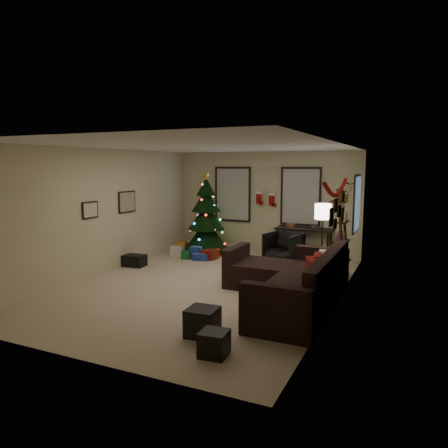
% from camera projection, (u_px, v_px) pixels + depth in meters
% --- Properties ---
extents(floor, '(7.00, 7.00, 0.00)m').
position_uv_depth(floor, '(207.00, 285.00, 8.30)').
color(floor, beige).
rests_on(floor, ground).
extents(ceiling, '(7.00, 7.00, 0.00)m').
position_uv_depth(ceiling, '(206.00, 146.00, 7.92)').
color(ceiling, white).
rests_on(ceiling, floor).
extents(wall_back, '(5.00, 0.00, 5.00)m').
position_uv_depth(wall_back, '(266.00, 203.00, 11.26)').
color(wall_back, beige).
rests_on(wall_back, floor).
extents(wall_front, '(5.00, 0.00, 5.00)m').
position_uv_depth(wall_front, '(71.00, 251.00, 4.96)').
color(wall_front, beige).
rests_on(wall_front, floor).
extents(wall_left, '(0.00, 7.00, 7.00)m').
position_uv_depth(wall_left, '(104.00, 211.00, 9.15)').
color(wall_left, beige).
rests_on(wall_left, floor).
extents(wall_right, '(0.00, 7.00, 7.00)m').
position_uv_depth(wall_right, '(339.00, 225.00, 7.08)').
color(wall_right, beige).
rests_on(wall_right, floor).
extents(window_back_left, '(1.05, 0.06, 1.50)m').
position_uv_depth(window_back_left, '(233.00, 194.00, 11.60)').
color(window_back_left, '#728CB2').
rests_on(window_back_left, wall_back).
extents(window_back_right, '(1.05, 0.06, 1.50)m').
position_uv_depth(window_back_right, '(301.00, 196.00, 10.81)').
color(window_back_right, '#728CB2').
rests_on(window_back_right, wall_back).
extents(window_right_wall, '(0.06, 0.90, 1.30)m').
position_uv_depth(window_right_wall, '(357.00, 204.00, 9.36)').
color(window_right_wall, '#728CB2').
rests_on(window_right_wall, wall_right).
extents(christmas_tree, '(1.19, 1.19, 2.21)m').
position_uv_depth(christmas_tree, '(206.00, 220.00, 11.17)').
color(christmas_tree, black).
rests_on(christmas_tree, floor).
extents(presents, '(1.50, 1.01, 0.30)m').
position_uv_depth(presents, '(199.00, 253.00, 10.83)').
color(presents, gold).
rests_on(presents, floor).
extents(sofa, '(2.17, 3.12, 0.94)m').
position_uv_depth(sofa, '(293.00, 284.00, 7.30)').
color(sofa, black).
rests_on(sofa, floor).
extents(pillow_red_a, '(0.30, 0.48, 0.47)m').
position_uv_depth(pillow_red_a, '(311.00, 273.00, 6.71)').
color(pillow_red_a, maroon).
rests_on(pillow_red_a, sofa).
extents(pillow_red_b, '(0.19, 0.47, 0.46)m').
position_uv_depth(pillow_red_b, '(317.00, 268.00, 7.08)').
color(pillow_red_b, maroon).
rests_on(pillow_red_b, sofa).
extents(pillow_cream, '(0.19, 0.44, 0.43)m').
position_uv_depth(pillow_cream, '(322.00, 263.00, 7.44)').
color(pillow_cream, beige).
rests_on(pillow_cream, sofa).
extents(ottoman_near, '(0.44, 0.44, 0.39)m').
position_uv_depth(ottoman_near, '(202.00, 322.00, 5.83)').
color(ottoman_near, black).
rests_on(ottoman_near, floor).
extents(ottoman_far, '(0.36, 0.36, 0.32)m').
position_uv_depth(ottoman_far, '(214.00, 344.00, 5.22)').
color(ottoman_far, black).
rests_on(ottoman_far, floor).
extents(desk, '(1.43, 0.51, 0.77)m').
position_uv_depth(desk, '(304.00, 232.00, 10.64)').
color(desk, black).
rests_on(desk, floor).
extents(desk_chair, '(0.85, 0.81, 0.74)m').
position_uv_depth(desk_chair, '(284.00, 247.00, 10.23)').
color(desk_chair, black).
rests_on(desk_chair, floor).
extents(bookshelf, '(0.30, 0.55, 1.86)m').
position_uv_depth(bookshelf, '(342.00, 236.00, 8.74)').
color(bookshelf, black).
rests_on(bookshelf, floor).
extents(potted_plant, '(0.68, 0.67, 0.57)m').
position_uv_depth(potted_plant, '(344.00, 190.00, 8.58)').
color(potted_plant, '#4C4C4C').
rests_on(potted_plant, bookshelf).
extents(floor_lamp, '(0.33, 0.33, 1.57)m').
position_uv_depth(floor_lamp, '(323.00, 216.00, 8.56)').
color(floor_lamp, black).
rests_on(floor_lamp, floor).
extents(art_map, '(0.04, 0.60, 0.50)m').
position_uv_depth(art_map, '(127.00, 202.00, 9.83)').
color(art_map, black).
rests_on(art_map, wall_left).
extents(art_abstract, '(0.04, 0.45, 0.35)m').
position_uv_depth(art_abstract, '(90.00, 210.00, 8.73)').
color(art_abstract, black).
rests_on(art_abstract, wall_left).
extents(gallery, '(0.03, 1.25, 0.54)m').
position_uv_depth(gallery, '(337.00, 212.00, 6.99)').
color(gallery, black).
rests_on(gallery, wall_right).
extents(garland, '(0.08, 1.90, 0.30)m').
position_uv_depth(garland, '(336.00, 188.00, 6.93)').
color(garland, '#A5140C').
rests_on(garland, wall_right).
extents(stocking_left, '(0.20, 0.05, 0.36)m').
position_uv_depth(stocking_left, '(259.00, 197.00, 11.18)').
color(stocking_left, '#990F0C').
rests_on(stocking_left, wall_back).
extents(stocking_right, '(0.20, 0.05, 0.36)m').
position_uv_depth(stocking_right, '(272.00, 199.00, 11.11)').
color(stocking_right, '#990F0C').
rests_on(stocking_right, wall_back).
extents(storage_bin, '(0.56, 0.40, 0.27)m').
position_uv_depth(storage_bin, '(134.00, 260.00, 9.86)').
color(storage_bin, black).
rests_on(storage_bin, floor).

